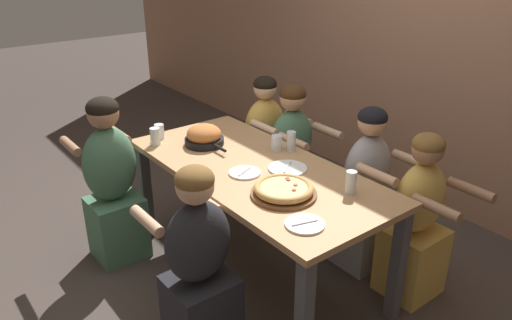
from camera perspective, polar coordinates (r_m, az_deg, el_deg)
The scene contains 19 objects.
ground_plane at distance 3.48m, azimuth -0.00°, elevation -12.48°, with size 18.00×18.00×0.00m, color #423833.
restaurant_back_panel at distance 4.15m, azimuth 20.49°, elevation 16.11°, with size 10.00×0.06×3.20m, color #9E7056.
dining_table at distance 3.12m, azimuth -0.00°, elevation -2.40°, with size 1.82×0.85×0.77m.
pizza_board_main at distance 2.74m, azimuth 3.19°, elevation -3.46°, with size 0.37×0.37×0.06m.
skillet_bowl at distance 3.42m, azimuth -5.95°, elevation 2.71°, with size 0.39×0.27×0.14m.
empty_plate_a at distance 2.49m, azimuth 5.59°, elevation -7.30°, with size 0.20×0.20×0.02m.
empty_plate_b at distance 3.06m, azimuth 3.63°, elevation -0.95°, with size 0.24×0.24×0.02m.
empty_plate_c at distance 3.00m, azimuth -1.30°, elevation -1.46°, with size 0.19×0.19×0.02m.
drinking_glass_a at distance 2.80m, azimuth 10.78°, elevation -2.64°, with size 0.06×0.06×0.13m.
drinking_glass_b at distance 3.32m, azimuth 2.38°, elevation 1.85°, with size 0.07×0.07×0.10m.
drinking_glass_c at distance 3.47m, azimuth -11.44°, elevation 2.54°, with size 0.07×0.07×0.12m.
drinking_glass_d at distance 3.57m, azimuth -10.98°, elevation 3.14°, with size 0.07×0.07×0.10m.
drinking_glass_e at distance 3.31m, azimuth 4.03°, elevation 2.00°, with size 0.06×0.06×0.13m.
diner_near_midright at distance 2.66m, azimuth -6.51°, elevation -12.39°, with size 0.51×0.40×1.09m.
diner_far_right at distance 3.19m, azimuth 17.92°, elevation -7.03°, with size 0.51×0.40×1.08m.
diner_near_left at distance 3.50m, azimuth -16.10°, elevation -2.92°, with size 0.51×0.40×1.17m.
diner_far_midright at distance 3.38m, azimuth 12.38°, elevation -4.04°, with size 0.51×0.40×1.13m.
diner_far_left at distance 4.07m, azimuth 1.02°, elevation 1.31°, with size 0.51×0.40×1.10m.
diner_far_midleft at distance 3.84m, azimuth 4.04°, elevation -0.06°, with size 0.51×0.40×1.10m.
Camera 1 is at (2.20, -1.71, 2.08)m, focal length 35.00 mm.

